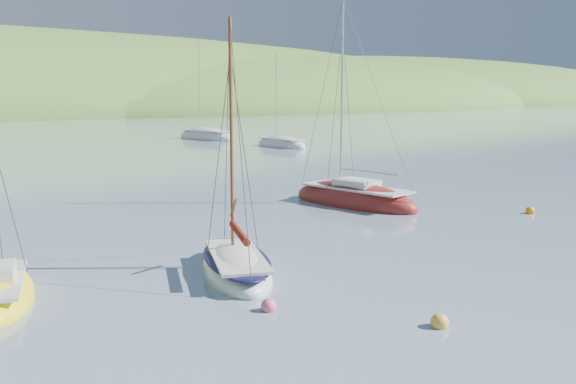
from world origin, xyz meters
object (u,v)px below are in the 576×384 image
daysailer_white (236,267)px  distant_sloop_b (206,137)px  sloop_red (354,201)px  distant_sloop_d (281,145)px

daysailer_white → distant_sloop_b: bearing=84.7°
daysailer_white → sloop_red: bearing=54.3°
sloop_red → daysailer_white: bearing=-157.2°
sloop_red → distant_sloop_b: 46.89m
distant_sloop_b → distant_sloop_d: size_ratio=1.23×
sloop_red → distant_sloop_d: bearing=52.0°
distant_sloop_d → distant_sloop_b: bearing=94.0°
distant_sloop_b → sloop_red: bearing=-119.2°
distant_sloop_b → distant_sloop_d: distant_sloop_b is taller
sloop_red → distant_sloop_b: bearing=61.8°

